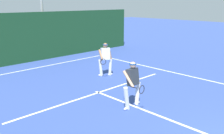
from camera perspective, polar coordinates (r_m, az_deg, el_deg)
name	(u,v)px	position (r m, az deg, el deg)	size (l,w,h in m)	color
court_line_baseline_far	(35,68)	(14.56, -17.24, -0.23)	(9.59, 0.10, 0.01)	white
court_line_service	(99,92)	(10.23, -3.10, -5.88)	(7.81, 0.10, 0.01)	white
court_line_centre	(160,116)	(8.37, 10.95, -11.04)	(0.10, 6.40, 0.01)	white
player_near	(133,83)	(8.60, 4.78, -3.60)	(0.92, 0.86, 1.65)	silver
player_far	(105,58)	(12.29, -1.54, 2.11)	(1.02, 0.86, 1.66)	silver
back_fence_windscreen	(20,38)	(15.72, -20.40, 6.19)	(17.87, 0.12, 3.01)	#174021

